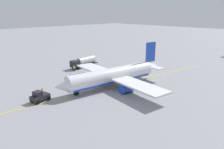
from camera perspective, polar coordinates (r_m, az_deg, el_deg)
name	(u,v)px	position (r m, az deg, el deg)	size (l,w,h in m)	color
ground_plane	(112,87)	(52.22, 0.00, -3.16)	(400.00, 400.00, 0.00)	#939399
airplane	(114,76)	(51.70, 0.45, -0.32)	(29.98, 30.49, 9.58)	white
fuel_tanker	(84,62)	(70.81, -7.39, 3.36)	(10.26, 3.72, 3.15)	#2D2D33
pushback_tug	(40,96)	(45.96, -18.43, -5.47)	(3.93, 2.93, 2.20)	#232328
refueling_worker	(74,69)	(66.23, -9.87, 1.55)	(0.41, 0.56, 1.71)	navy
safety_cone_nose	(42,89)	(52.09, -17.84, -3.61)	(0.65, 0.65, 0.72)	#F2590F
taxi_line_marking	(112,86)	(52.22, 0.00, -3.15)	(70.32, 0.30, 0.01)	yellow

